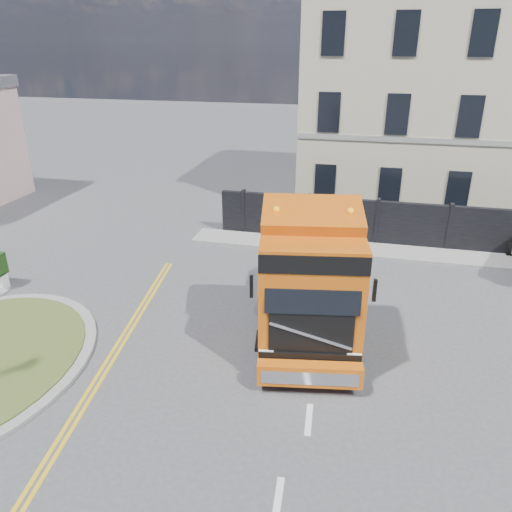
# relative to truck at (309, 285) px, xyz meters

# --- Properties ---
(ground) EXTENTS (120.00, 120.00, 0.00)m
(ground) POSITION_rel_truck_xyz_m (-2.14, -0.53, -1.91)
(ground) COLOR #424244
(ground) RESTS_ON ground
(hoarding_fence) EXTENTS (18.80, 0.25, 2.00)m
(hoarding_fence) POSITION_rel_truck_xyz_m (4.41, 8.47, -0.91)
(hoarding_fence) COLOR black
(hoarding_fence) RESTS_ON ground
(georgian_building) EXTENTS (12.30, 10.30, 12.80)m
(georgian_building) POSITION_rel_truck_xyz_m (3.86, 15.97, 3.86)
(georgian_building) COLOR #B6B090
(georgian_building) RESTS_ON ground
(pavement_far) EXTENTS (20.00, 1.60, 0.12)m
(pavement_far) POSITION_rel_truck_xyz_m (3.86, 7.57, -1.85)
(pavement_far) COLOR gray
(pavement_far) RESTS_ON ground
(truck) EXTENTS (3.77, 7.46, 4.27)m
(truck) POSITION_rel_truck_xyz_m (0.00, 0.00, 0.00)
(truck) COLOR black
(truck) RESTS_ON ground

